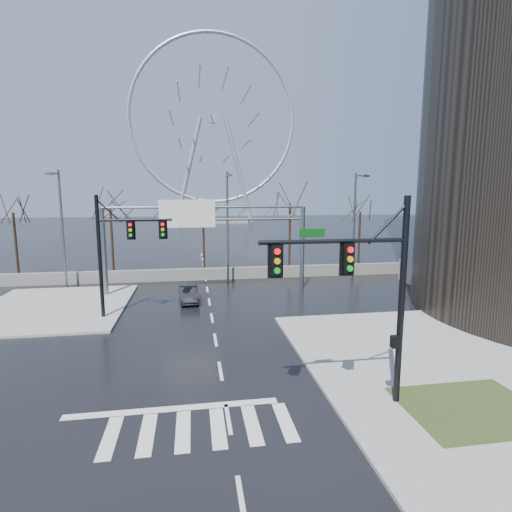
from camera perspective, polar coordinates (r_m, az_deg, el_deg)
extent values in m
plane|color=black|center=(19.15, -5.10, -16.03)|extent=(260.00, 260.00, 0.00)
cube|color=gray|center=(23.69, 19.95, -11.36)|extent=(12.00, 10.00, 0.15)
cube|color=gray|center=(31.98, -26.93, -6.56)|extent=(10.00, 12.00, 0.15)
cube|color=#2E3D19|center=(17.80, 28.46, -18.60)|extent=(5.00, 4.00, 0.02)
cube|color=slate|center=(38.11, -7.21, -2.55)|extent=(52.00, 0.50, 1.10)
cylinder|color=black|center=(15.88, 20.05, -6.46)|extent=(0.24, 0.24, 8.00)
cylinder|color=black|center=(14.31, 11.07, 2.07)|extent=(5.40, 0.16, 0.16)
cube|color=black|center=(14.43, 13.07, -0.34)|extent=(0.35, 0.28, 1.05)
cube|color=black|center=(13.67, 2.92, -0.62)|extent=(0.35, 0.28, 1.05)
cylinder|color=black|center=(27.30, -21.41, -0.28)|extent=(0.24, 0.24, 8.00)
cylinder|color=black|center=(26.64, -16.85, 4.94)|extent=(4.60, 0.16, 0.16)
cube|color=black|center=(26.58, -17.48, 3.60)|extent=(0.35, 0.28, 1.05)
cube|color=black|center=(26.36, -13.16, 3.74)|extent=(0.35, 0.28, 1.05)
cylinder|color=slate|center=(33.38, -20.88, 0.45)|extent=(0.36, 0.36, 7.00)
cylinder|color=slate|center=(33.91, 6.62, 1.10)|extent=(0.36, 0.36, 7.00)
cylinder|color=slate|center=(32.38, -7.14, 6.94)|extent=(16.00, 0.20, 0.20)
cylinder|color=slate|center=(32.43, -7.11, 5.18)|extent=(16.00, 0.20, 0.20)
cube|color=#084210|center=(32.23, -9.79, 5.99)|extent=(4.20, 0.10, 2.00)
cube|color=silver|center=(32.17, -9.79, 5.98)|extent=(4.40, 0.02, 2.20)
cylinder|color=slate|center=(37.59, -25.91, 3.33)|extent=(0.20, 0.20, 10.00)
cylinder|color=slate|center=(36.45, -26.92, 10.52)|extent=(0.12, 2.20, 0.12)
cube|color=slate|center=(35.49, -27.40, 10.40)|extent=(0.50, 0.70, 0.18)
cylinder|color=slate|center=(36.11, -4.09, 4.00)|extent=(0.20, 0.20, 10.00)
cylinder|color=slate|center=(34.92, -4.02, 11.56)|extent=(0.12, 2.20, 0.12)
cube|color=slate|center=(33.92, -3.86, 11.47)|extent=(0.50, 0.70, 0.18)
cylinder|color=slate|center=(39.02, 13.80, 4.13)|extent=(0.20, 0.20, 10.00)
cylinder|color=slate|center=(37.92, 14.72, 11.08)|extent=(0.12, 2.20, 0.12)
cube|color=slate|center=(37.00, 15.34, 10.96)|extent=(0.50, 0.70, 0.18)
cylinder|color=black|center=(44.93, -31.08, 1.33)|extent=(0.24, 0.24, 6.30)
cylinder|color=black|center=(41.86, -19.87, 1.93)|extent=(0.24, 0.24, 6.75)
cylinder|color=black|center=(42.17, -7.48, 1.82)|extent=(0.24, 0.24, 5.85)
cylinder|color=black|center=(42.32, 4.83, 2.68)|extent=(0.24, 0.24, 7.02)
cylinder|color=black|center=(45.41, 14.52, 2.28)|extent=(0.24, 0.24, 6.12)
cube|color=gray|center=(112.76, -5.95, 4.99)|extent=(18.00, 6.00, 1.00)
torus|color=#B2B2B7|center=(114.26, -6.18, 18.88)|extent=(45.00, 1.00, 45.00)
cylinder|color=#B2B2B7|center=(114.26, -6.18, 18.88)|extent=(2.40, 1.50, 2.40)
cylinder|color=#B2B2B7|center=(112.50, -9.70, 11.78)|extent=(8.28, 1.20, 28.82)
cylinder|color=#B2B2B7|center=(113.26, -2.44, 11.88)|extent=(8.28, 1.20, 28.82)
imported|color=black|center=(30.65, -9.60, -5.27)|extent=(1.61, 3.90, 1.26)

